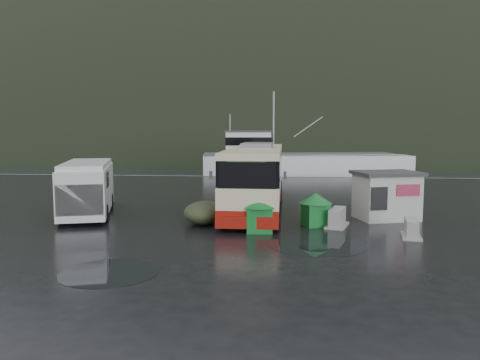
# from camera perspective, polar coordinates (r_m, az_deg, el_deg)

# --- Properties ---
(ground) EXTENTS (160.00, 160.00, 0.00)m
(ground) POSITION_cam_1_polar(r_m,az_deg,el_deg) (22.44, 0.03, -4.74)
(ground) COLOR black
(ground) RESTS_ON ground
(harbor_water) EXTENTS (300.00, 180.00, 0.02)m
(harbor_water) POSITION_cam_1_polar(r_m,az_deg,el_deg) (132.03, 4.26, 4.34)
(harbor_water) COLOR black
(harbor_water) RESTS_ON ground
(quay_edge) EXTENTS (160.00, 0.60, 1.50)m
(quay_edge) POSITION_cam_1_polar(r_m,az_deg,el_deg) (42.20, 2.43, 0.41)
(quay_edge) COLOR #999993
(quay_edge) RESTS_ON ground
(headland) EXTENTS (780.00, 540.00, 570.00)m
(headland) POSITION_cam_1_polar(r_m,az_deg,el_deg) (272.09, 6.82, 5.26)
(headland) COLOR black
(headland) RESTS_ON ground
(coach_bus) EXTENTS (3.20, 12.53, 3.54)m
(coach_bus) POSITION_cam_1_polar(r_m,az_deg,el_deg) (25.35, 1.97, -3.47)
(coach_bus) COLOR beige
(coach_bus) RESTS_ON ground
(white_van) EXTENTS (3.98, 6.78, 2.68)m
(white_van) POSITION_cam_1_polar(r_m,az_deg,el_deg) (24.60, -17.99, -4.07)
(white_van) COLOR silver
(white_van) RESTS_ON ground
(waste_bin_left) EXTENTS (1.14, 1.14, 1.53)m
(waste_bin_left) POSITION_cam_1_polar(r_m,az_deg,el_deg) (19.67, 2.40, -6.31)
(waste_bin_left) COLOR #137029
(waste_bin_left) RESTS_ON ground
(waste_bin_right) EXTENTS (1.34, 1.34, 1.47)m
(waste_bin_right) POSITION_cam_1_polar(r_m,az_deg,el_deg) (21.10, 9.17, -5.52)
(waste_bin_right) COLOR #137029
(waste_bin_right) RESTS_ON ground
(dome_tent) EXTENTS (1.92, 2.63, 1.01)m
(dome_tent) POSITION_cam_1_polar(r_m,az_deg,el_deg) (21.41, -4.38, -5.29)
(dome_tent) COLOR #313922
(dome_tent) RESTS_ON ground
(ticket_kiosk) EXTENTS (3.40, 2.92, 2.28)m
(ticket_kiosk) POSITION_cam_1_polar(r_m,az_deg,el_deg) (23.44, 17.33, -4.55)
(ticket_kiosk) COLOR beige
(ticket_kiosk) RESTS_ON ground
(jersey_barrier_a) EXTENTS (0.97, 1.56, 0.73)m
(jersey_barrier_a) POSITION_cam_1_polar(r_m,az_deg,el_deg) (19.85, 20.12, -6.57)
(jersey_barrier_a) COLOR #999993
(jersey_barrier_a) RESTS_ON ground
(jersey_barrier_b) EXTENTS (1.26, 1.79, 0.81)m
(jersey_barrier_b) POSITION_cam_1_polar(r_m,az_deg,el_deg) (21.08, 11.74, -5.58)
(jersey_barrier_b) COLOR #999993
(jersey_barrier_b) RESTS_ON ground
(fishing_trawler) EXTENTS (23.87, 8.07, 9.36)m
(fishing_trawler) POSITION_cam_1_polar(r_m,az_deg,el_deg) (49.28, 7.19, 1.20)
(fishing_trawler) COLOR silver
(fishing_trawler) RESTS_ON ground
(puddles) EXTENTS (14.50, 17.30, 0.01)m
(puddles) POSITION_cam_1_polar(r_m,az_deg,el_deg) (19.90, 5.79, -6.17)
(puddles) COLOR black
(puddles) RESTS_ON ground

